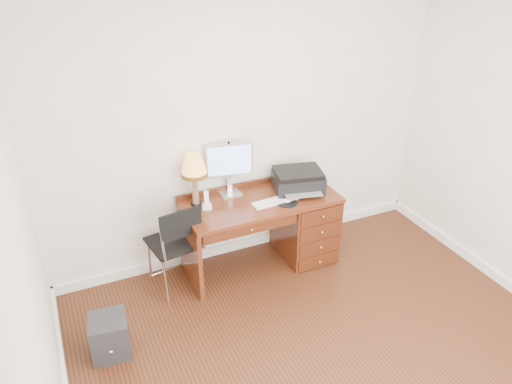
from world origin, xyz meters
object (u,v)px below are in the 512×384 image
printer (298,180)px  phone (207,203)px  equipment_box (110,336)px  chair (175,240)px  monitor (229,163)px  leg_lamp (194,169)px  desk (289,222)px

printer → phone: printer is taller
equipment_box → chair: bearing=43.7°
chair → equipment_box: bearing=-152.0°
monitor → equipment_box: (-1.38, -0.84, -0.91)m
leg_lamp → phone: 0.35m
phone → chair: size_ratio=0.19×
leg_lamp → equipment_box: (-1.01, -0.76, -0.95)m
printer → leg_lamp: size_ratio=1.06×
chair → printer: bearing=-5.1°
printer → leg_lamp: leg_lamp is taller
desk → printer: printer is taller
desk → printer: size_ratio=2.77×
monitor → leg_lamp: bearing=-157.1°
leg_lamp → printer: bearing=-7.1°
leg_lamp → chair: bearing=-142.9°
monitor → chair: (-0.65, -0.29, -0.52)m
printer → chair: bearing=-163.0°
phone → equipment_box: phone is taller
desk → equipment_box: (-1.93, -0.60, -0.24)m
leg_lamp → phone: (0.07, -0.11, -0.32)m
desk → monitor: monitor is taller
phone → desk: bearing=9.2°
printer → desk: bearing=-147.4°
phone → chair: 0.44m
chair → equipment_box: (-0.73, -0.55, -0.39)m
desk → equipment_box: bearing=-162.6°
leg_lamp → equipment_box: 1.59m
desk → chair: 1.21m
desk → printer: bearing=19.5°
monitor → phone: (-0.30, -0.19, -0.28)m
leg_lamp → phone: leg_lamp is taller
monitor → equipment_box: bearing=-137.7°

